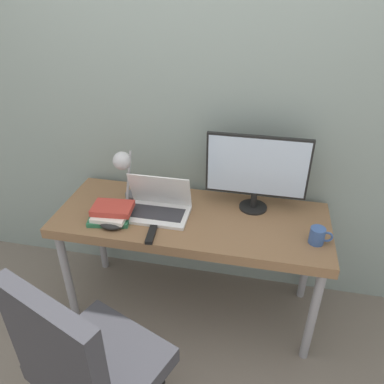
{
  "coord_description": "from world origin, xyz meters",
  "views": [
    {
      "loc": [
        0.38,
        -1.45,
        1.97
      ],
      "look_at": [
        0.01,
        0.27,
        0.92
      ],
      "focal_mm": 35.0,
      "sensor_mm": 36.0,
      "label": 1
    }
  ],
  "objects_px": {
    "desk_lamp": "(124,167)",
    "office_chair": "(85,362)",
    "game_controller": "(112,224)",
    "book_stack": "(111,213)",
    "laptop": "(158,206)",
    "mug": "(318,236)",
    "monitor": "(257,169)"
  },
  "relations": [
    {
      "from": "desk_lamp",
      "to": "office_chair",
      "type": "relative_size",
      "value": 0.36
    },
    {
      "from": "desk_lamp",
      "to": "game_controller",
      "type": "xyz_separation_m",
      "value": [
        -0.01,
        -0.24,
        -0.24
      ]
    },
    {
      "from": "book_stack",
      "to": "laptop",
      "type": "bearing_deg",
      "value": 24.35
    },
    {
      "from": "laptop",
      "to": "book_stack",
      "type": "xyz_separation_m",
      "value": [
        -0.24,
        -0.11,
        -0.01
      ]
    },
    {
      "from": "mug",
      "to": "game_controller",
      "type": "relative_size",
      "value": 0.86
    },
    {
      "from": "office_chair",
      "to": "book_stack",
      "type": "height_order",
      "value": "office_chair"
    },
    {
      "from": "monitor",
      "to": "office_chair",
      "type": "bearing_deg",
      "value": -119.96
    },
    {
      "from": "monitor",
      "to": "desk_lamp",
      "type": "height_order",
      "value": "monitor"
    },
    {
      "from": "laptop",
      "to": "game_controller",
      "type": "relative_size",
      "value": 2.61
    },
    {
      "from": "book_stack",
      "to": "game_controller",
      "type": "relative_size",
      "value": 1.89
    },
    {
      "from": "office_chair",
      "to": "game_controller",
      "type": "bearing_deg",
      "value": 101.75
    },
    {
      "from": "desk_lamp",
      "to": "book_stack",
      "type": "distance_m",
      "value": 0.27
    },
    {
      "from": "monitor",
      "to": "desk_lamp",
      "type": "bearing_deg",
      "value": -170.42
    },
    {
      "from": "office_chair",
      "to": "mug",
      "type": "bearing_deg",
      "value": 39.4
    },
    {
      "from": "book_stack",
      "to": "monitor",
      "type": "bearing_deg",
      "value": 20.04
    },
    {
      "from": "office_chair",
      "to": "laptop",
      "type": "bearing_deg",
      "value": 85.5
    },
    {
      "from": "desk_lamp",
      "to": "book_stack",
      "type": "xyz_separation_m",
      "value": [
        -0.04,
        -0.16,
        -0.22
      ]
    },
    {
      "from": "mug",
      "to": "monitor",
      "type": "bearing_deg",
      "value": 142.37
    },
    {
      "from": "laptop",
      "to": "office_chair",
      "type": "relative_size",
      "value": 0.36
    },
    {
      "from": "laptop",
      "to": "book_stack",
      "type": "height_order",
      "value": "laptop"
    },
    {
      "from": "laptop",
      "to": "desk_lamp",
      "type": "height_order",
      "value": "desk_lamp"
    },
    {
      "from": "office_chair",
      "to": "monitor",
      "type": "bearing_deg",
      "value": 60.04
    },
    {
      "from": "monitor",
      "to": "desk_lamp",
      "type": "xyz_separation_m",
      "value": [
        -0.74,
        -0.13,
        -0.0
      ]
    },
    {
      "from": "laptop",
      "to": "mug",
      "type": "distance_m",
      "value": 0.89
    },
    {
      "from": "mug",
      "to": "game_controller",
      "type": "distance_m",
      "value": 1.11
    },
    {
      "from": "desk_lamp",
      "to": "mug",
      "type": "xyz_separation_m",
      "value": [
        1.09,
        -0.14,
        -0.21
      ]
    },
    {
      "from": "desk_lamp",
      "to": "office_chair",
      "type": "distance_m",
      "value": 1.03
    },
    {
      "from": "laptop",
      "to": "desk_lamp",
      "type": "relative_size",
      "value": 1.01
    },
    {
      "from": "office_chair",
      "to": "game_controller",
      "type": "height_order",
      "value": "office_chair"
    },
    {
      "from": "laptop",
      "to": "game_controller",
      "type": "xyz_separation_m",
      "value": [
        -0.21,
        -0.19,
        -0.03
      ]
    },
    {
      "from": "desk_lamp",
      "to": "game_controller",
      "type": "distance_m",
      "value": 0.33
    },
    {
      "from": "book_stack",
      "to": "game_controller",
      "type": "distance_m",
      "value": 0.08
    }
  ]
}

